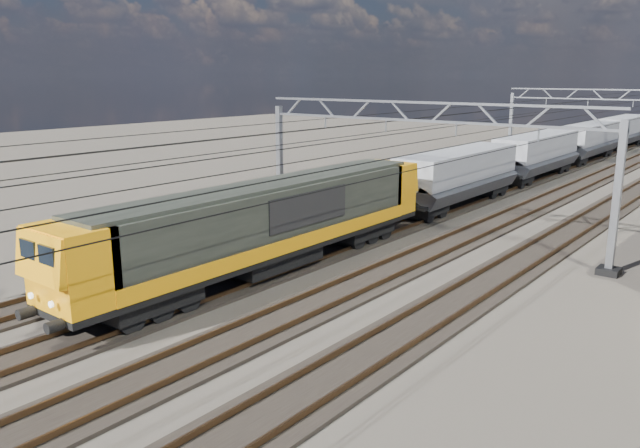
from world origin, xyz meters
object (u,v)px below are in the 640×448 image
Objects in this scene: locomotive at (270,221)px; hopper_wagon_mid at (537,152)px; catenary_gantry_far at (608,124)px; hopper_wagon_lead at (458,173)px; catenary_gantry_mid at (418,165)px; hopper_wagon_fourth at (624,129)px; hopper_wagon_third at (588,139)px.

hopper_wagon_mid is at bearing 90.00° from locomotive.
catenary_gantry_far reaches higher than hopper_wagon_lead.
locomotive reaches higher than hopper_wagon_mid.
hopper_wagon_mid is (-2.00, 22.96, -1.67)m from catenary_gantry_mid.
hopper_wagon_mid is 1.00× the size of hopper_wagon_fourth.
hopper_wagon_mid is at bearing -98.72° from catenary_gantry_far.
hopper_wagon_lead is 14.20m from hopper_wagon_mid.
hopper_wagon_mid is 1.00× the size of hopper_wagon_third.
hopper_wagon_lead and hopper_wagon_mid have the same top height.
hopper_wagon_mid is 28.40m from hopper_wagon_fourth.
catenary_gantry_far is (0.00, 36.00, 0.00)m from catenary_gantry_mid.
hopper_wagon_mid is at bearing 94.98° from catenary_gantry_mid.
catenary_gantry_far is 0.94× the size of locomotive.
catenary_gantry_far is 45.01m from locomotive.
catenary_gantry_mid is 1.00× the size of catenary_gantry_far.
catenary_gantry_mid is 1.53× the size of hopper_wagon_mid.
locomotive is at bearing -92.55° from catenary_gantry_far.
catenary_gantry_mid is at bearing -77.13° from hopper_wagon_lead.
catenary_gantry_far reaches higher than hopper_wagon_fourth.
locomotive is at bearing -90.00° from hopper_wagon_mid.
catenary_gantry_far is at bearing 85.80° from hopper_wagon_lead.
hopper_wagon_mid is at bearing -90.00° from hopper_wagon_third.
hopper_wagon_fourth is (0.00, 28.40, 0.00)m from hopper_wagon_mid.
hopper_wagon_fourth is at bearing 90.00° from hopper_wagon_mid.
catenary_gantry_far is 1.53× the size of hopper_wagon_fourth.
hopper_wagon_lead is 1.00× the size of hopper_wagon_third.
catenary_gantry_far is 13.30m from hopper_wagon_mid.
locomotive is 31.90m from hopper_wagon_mid.
catenary_gantry_far is at bearing 81.28° from hopper_wagon_mid.
locomotive is (-2.00, -8.94, -1.58)m from catenary_gantry_mid.
catenary_gantry_mid is 51.42m from hopper_wagon_fourth.
locomotive is at bearing -102.61° from catenary_gantry_mid.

